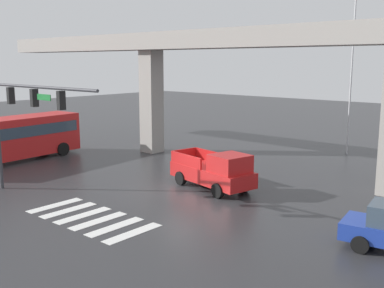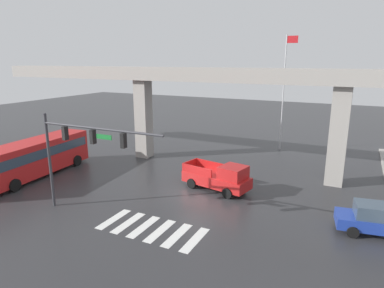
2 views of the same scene
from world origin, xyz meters
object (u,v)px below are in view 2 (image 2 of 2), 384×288
at_px(traffic_signal_mast, 79,143).
at_px(flagpole, 285,86).
at_px(pickup_truck, 220,178).
at_px(sedan_blue, 377,219).
at_px(city_bus, 32,157).

relative_size(traffic_signal_mast, flagpole, 0.73).
distance_m(traffic_signal_mast, flagpole, 22.72).
xyz_separation_m(pickup_truck, sedan_blue, (10.20, -2.12, -0.14)).
relative_size(city_bus, sedan_blue, 2.43).
distance_m(city_bus, sedan_blue, 25.19).
xyz_separation_m(pickup_truck, city_bus, (-14.90, -3.99, 0.73)).
xyz_separation_m(city_bus, traffic_signal_mast, (8.70, -3.37, 2.84)).
xyz_separation_m(city_bus, flagpole, (16.51, 17.85, 5.07)).
bearing_deg(pickup_truck, city_bus, -165.01).
bearing_deg(pickup_truck, flagpole, 83.41).
relative_size(pickup_truck, city_bus, 0.49).
xyz_separation_m(sedan_blue, flagpole, (-8.60, 15.98, 5.94)).
relative_size(pickup_truck, sedan_blue, 1.19).
height_order(sedan_blue, flagpole, flagpole).
bearing_deg(traffic_signal_mast, city_bus, 158.84).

